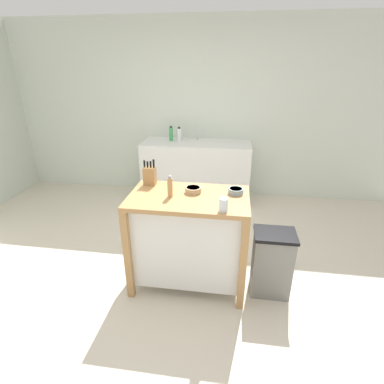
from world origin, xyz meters
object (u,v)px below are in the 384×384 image
kitchen_island (189,236)px  sink_faucet (198,133)px  knife_block (150,175)px  bowl_stoneware_deep (236,191)px  pepper_grinder (170,187)px  bottle_spray_cleaner (171,134)px  drinking_cup (223,205)px  bottle_dish_soap (179,134)px  trash_bin (272,263)px  bowl_ceramic_wide (193,190)px

kitchen_island → sink_faucet: (-0.18, 2.07, 0.50)m
knife_block → bowl_stoneware_deep: 0.81m
pepper_grinder → bottle_spray_cleaner: bottle_spray_cleaner is taller
knife_block → bottle_spray_cleaner: 1.77m
drinking_cup → bottle_dish_soap: bearing=108.7°
sink_faucet → drinking_cup: bearing=-78.0°
kitchen_island → knife_block: knife_block is taller
bottle_spray_cleaner → pepper_grinder: bearing=-78.3°
drinking_cup → bottle_dish_soap: size_ratio=0.54×
kitchen_island → knife_block: (-0.40, 0.21, 0.49)m
kitchen_island → bottle_spray_cleaner: 2.12m
kitchen_island → bottle_dish_soap: 2.12m
knife_block → bottle_spray_cleaner: bearing=95.5°
drinking_cup → pepper_grinder: size_ratio=0.57×
bowl_stoneware_deep → kitchen_island: bearing=-165.1°
pepper_grinder → trash_bin: pepper_grinder is taller
kitchen_island → bottle_dish_soap: bottle_dish_soap is taller
bowl_ceramic_wide → sink_faucet: sink_faucet is taller
kitchen_island → bottle_dish_soap: bearing=102.8°
drinking_cup → bowl_stoneware_deep: bearing=75.5°
sink_faucet → bottle_spray_cleaner: bottle_spray_cleaner is taller
kitchen_island → bottle_spray_cleaner: bottle_spray_cleaner is taller
knife_block → bottle_dish_soap: knife_block is taller
pepper_grinder → sink_faucet: 2.10m
kitchen_island → pepper_grinder: (-0.16, -0.04, 0.50)m
bowl_ceramic_wide → trash_bin: bearing=-9.1°
pepper_grinder → bottle_dish_soap: pepper_grinder is taller
knife_block → drinking_cup: knife_block is taller
knife_block → bottle_dish_soap: (-0.05, 1.80, -0.01)m
trash_bin → knife_block: bearing=168.0°
trash_bin → sink_faucet: (-0.95, 2.10, 0.70)m
drinking_cup → kitchen_island: bearing=141.0°
bowl_ceramic_wide → trash_bin: 0.97m
knife_block → trash_bin: bearing=-12.0°
bowl_stoneware_deep → bottle_dish_soap: (-0.86, 1.90, 0.06)m
bowl_ceramic_wide → bottle_dish_soap: bearing=104.1°
bowl_stoneware_deep → pepper_grinder: pepper_grinder is taller
bottle_spray_cleaner → knife_block: bearing=-84.5°
trash_bin → bottle_spray_cleaner: 2.51m
trash_bin → bottle_dish_soap: bearing=120.8°
drinking_cup → bottle_dish_soap: (-0.77, 2.26, 0.03)m
bowl_stoneware_deep → drinking_cup: 0.37m
drinking_cup → pepper_grinder: (-0.46, 0.21, 0.04)m
bowl_stoneware_deep → pepper_grinder: (-0.56, -0.14, 0.07)m
trash_bin → bowl_ceramic_wide: bearing=170.9°
bowl_ceramic_wide → drinking_cup: size_ratio=1.28×
kitchen_island → trash_bin: kitchen_island is taller
knife_block → sink_faucet: bearing=83.2°
bowl_stoneware_deep → trash_bin: bowl_stoneware_deep is taller
bottle_dish_soap → bowl_stoneware_deep: bearing=-65.7°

